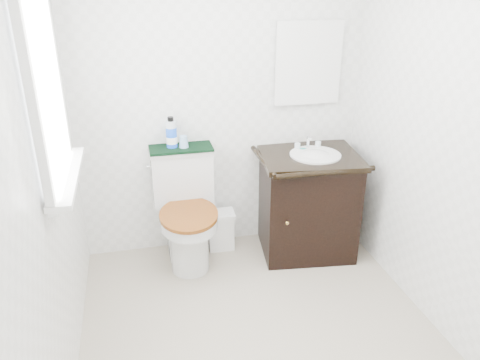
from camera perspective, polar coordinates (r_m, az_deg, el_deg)
name	(u,v)px	position (r m, az deg, el deg)	size (l,w,h in m)	color
floor	(262,335)	(3.08, 2.68, -18.34)	(2.40, 2.40, 0.00)	#B3A690
wall_back	(222,100)	(3.56, -2.25, 9.70)	(2.40, 2.40, 0.00)	white
wall_front	(380,296)	(1.47, 16.74, -13.38)	(2.40, 2.40, 0.00)	white
wall_left	(42,174)	(2.40, -22.95, 0.69)	(2.40, 2.40, 0.00)	white
wall_right	(451,140)	(2.94, 24.36, 4.52)	(2.40, 2.40, 0.00)	white
window	(44,88)	(2.53, -22.75, 10.25)	(0.02, 0.70, 0.90)	white
mirror	(308,63)	(3.67, 8.32, 13.88)	(0.50, 0.02, 0.60)	silver
toilet	(186,216)	(3.59, -6.58, -4.37)	(0.48, 0.66, 0.88)	silver
vanity	(307,201)	(3.72, 8.21, -2.49)	(0.80, 0.71, 0.92)	black
trash_bin	(221,230)	(3.82, -2.37, -6.08)	(0.23, 0.19, 0.32)	white
towel	(181,148)	(3.50, -7.22, 3.88)	(0.47, 0.22, 0.02)	black
mouthwash_bottle	(171,133)	(3.47, -8.37, 5.63)	(0.08, 0.08, 0.23)	blue
cup	(184,142)	(3.48, -6.89, 4.67)	(0.07, 0.07, 0.09)	#86B3DB
soap_bar	(303,149)	(3.65, 7.69, 3.79)	(0.07, 0.05, 0.02)	#187771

